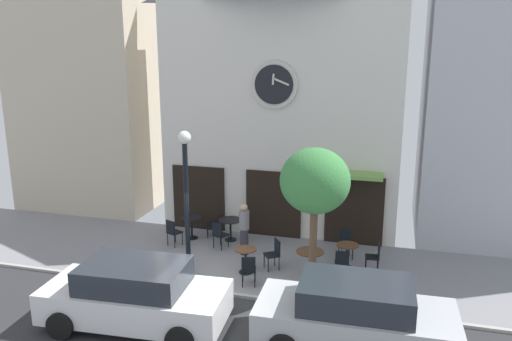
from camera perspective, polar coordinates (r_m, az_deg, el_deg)
ground_plane at (r=13.67m, az=-5.70°, el=-14.56°), size 24.46×10.27×0.13m
clock_building at (r=17.85m, az=2.92°, el=9.86°), size 8.20×3.45×10.08m
neighbor_building_left at (r=21.77m, az=-18.57°, el=16.96°), size 5.37×3.84×15.77m
street_lamp at (r=14.31m, az=-7.75°, el=-3.83°), size 0.36×0.36×4.23m
street_tree at (r=13.18m, az=6.59°, el=-1.30°), size 1.82×1.64×3.94m
cafe_table_near_door at (r=17.62m, az=-7.21°, el=-5.84°), size 0.73×0.73×0.77m
cafe_table_rightmost at (r=17.35m, az=-2.87°, el=-6.07°), size 0.79×0.79×0.73m
cafe_table_leftmost at (r=14.99m, az=-1.16°, el=-9.60°), size 0.63×0.63×0.75m
cafe_table_center at (r=14.87m, az=6.03°, el=-9.61°), size 0.80×0.80×0.75m
cafe_table_near_curb at (r=15.49m, az=10.16°, el=-8.97°), size 0.65×0.65×0.75m
cafe_chair_mid_row at (r=15.43m, az=13.17°, el=-9.15°), size 0.43×0.43×0.90m
cafe_chair_left_end at (r=17.07m, az=-9.28°, el=-6.66°), size 0.53×0.53×0.90m
cafe_chair_by_entrance at (r=16.24m, az=9.95°, el=-7.78°), size 0.52×0.52×0.90m
cafe_chair_right_end at (r=17.73m, az=-4.63°, el=-5.73°), size 0.51×0.51×0.90m
cafe_chair_curbside at (r=14.20m, az=-0.83°, el=-10.85°), size 0.49×0.49×0.90m
cafe_chair_facing_street at (r=16.69m, az=-4.14°, el=-6.99°), size 0.52×0.52×0.90m
cafe_chair_near_lamp at (r=15.23m, az=2.05°, el=-9.08°), size 0.56×0.56×0.90m
cafe_chair_under_awning at (r=14.75m, az=9.57°, el=-10.07°), size 0.45×0.45×0.90m
pedestrian_grey at (r=16.10m, az=-1.32°, el=-6.49°), size 0.35×0.35×1.67m
parked_car_white at (r=12.65m, az=-13.32°, el=-13.38°), size 4.40×2.22×1.55m
parked_car_silver at (r=11.72m, az=11.00°, el=-15.59°), size 4.34×2.11×1.55m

